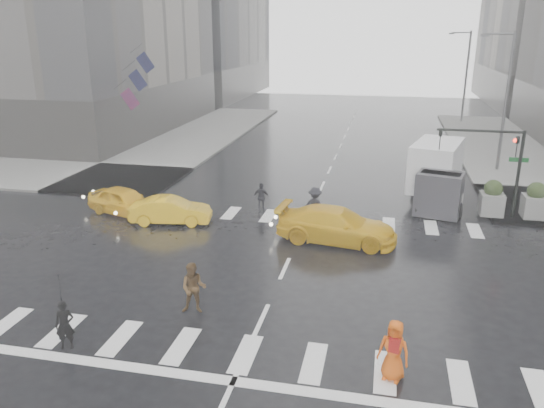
% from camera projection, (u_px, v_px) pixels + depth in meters
% --- Properties ---
extents(ground, '(120.00, 120.00, 0.00)m').
position_uv_depth(ground, '(285.00, 268.00, 21.06)').
color(ground, black).
rests_on(ground, ground).
extents(sidewalk_nw, '(35.00, 35.00, 0.15)m').
position_uv_depth(sidewalk_nw, '(82.00, 151.00, 41.22)').
color(sidewalk_nw, slate).
rests_on(sidewalk_nw, ground).
extents(road_markings, '(18.00, 48.00, 0.01)m').
position_uv_depth(road_markings, '(285.00, 268.00, 21.06)').
color(road_markings, silver).
rests_on(road_markings, ground).
extents(traffic_signal_pole, '(4.45, 0.42, 4.50)m').
position_uv_depth(traffic_signal_pole, '(499.00, 156.00, 25.67)').
color(traffic_signal_pole, black).
rests_on(traffic_signal_pole, ground).
extents(street_lamp_near, '(2.15, 0.22, 9.00)m').
position_uv_depth(street_lamp_near, '(504.00, 97.00, 34.03)').
color(street_lamp_near, '#59595B').
rests_on(street_lamp_near, ground).
extents(street_lamp_far, '(2.15, 0.22, 9.00)m').
position_uv_depth(street_lamp_far, '(465.00, 73.00, 52.60)').
color(street_lamp_far, '#59595B').
rests_on(street_lamp_far, ground).
extents(planter_west, '(1.10, 1.10, 1.80)m').
position_uv_depth(planter_west, '(450.00, 196.00, 26.95)').
color(planter_west, slate).
rests_on(planter_west, ground).
extents(planter_mid, '(1.10, 1.10, 1.80)m').
position_uv_depth(planter_mid, '(492.00, 199.00, 26.55)').
color(planter_mid, slate).
rests_on(planter_mid, ground).
extents(planter_east, '(1.10, 1.10, 1.80)m').
position_uv_depth(planter_east, '(535.00, 201.00, 26.14)').
color(planter_east, slate).
rests_on(planter_east, ground).
extents(flag_cluster, '(2.87, 3.06, 4.69)m').
position_uv_depth(flag_cluster, '(134.00, 78.00, 39.52)').
color(flag_cluster, '#59595B').
rests_on(flag_cluster, ground).
extents(pedestrian_black, '(1.23, 1.24, 2.43)m').
position_uv_depth(pedestrian_black, '(61.00, 298.00, 15.30)').
color(pedestrian_black, black).
rests_on(pedestrian_black, ground).
extents(pedestrian_brown, '(0.97, 0.82, 1.77)m').
position_uv_depth(pedestrian_brown, '(194.00, 288.00, 17.53)').
color(pedestrian_brown, '#4F361C').
rests_on(pedestrian_brown, ground).
extents(pedestrian_orange, '(0.98, 0.78, 1.75)m').
position_uv_depth(pedestrian_orange, '(394.00, 350.00, 14.14)').
color(pedestrian_orange, '#D14F0E').
rests_on(pedestrian_orange, ground).
extents(pedestrian_far_a, '(0.90, 0.57, 1.51)m').
position_uv_depth(pedestrian_far_a, '(262.00, 197.00, 27.50)').
color(pedestrian_far_a, black).
rests_on(pedestrian_far_a, ground).
extents(pedestrian_far_b, '(1.32, 0.90, 1.87)m').
position_uv_depth(pedestrian_far_b, '(315.00, 206.00, 25.55)').
color(pedestrian_far_b, black).
rests_on(pedestrian_far_b, ground).
extents(taxi_front, '(4.40, 2.84, 1.39)m').
position_uv_depth(taxi_front, '(124.00, 201.00, 27.07)').
color(taxi_front, '#EBB00C').
rests_on(taxi_front, ground).
extents(taxi_mid, '(4.09, 2.05, 1.29)m').
position_uv_depth(taxi_mid, '(171.00, 210.00, 25.84)').
color(taxi_mid, '#EBB00C').
rests_on(taxi_mid, ground).
extents(taxi_rear, '(4.91, 2.65, 1.55)m').
position_uv_depth(taxi_rear, '(337.00, 225.00, 23.52)').
color(taxi_rear, '#EBB00C').
rests_on(taxi_rear, ground).
extents(box_truck, '(2.27, 6.05, 3.22)m').
position_uv_depth(box_truck, '(437.00, 173.00, 28.50)').
color(box_truck, silver).
rests_on(box_truck, ground).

